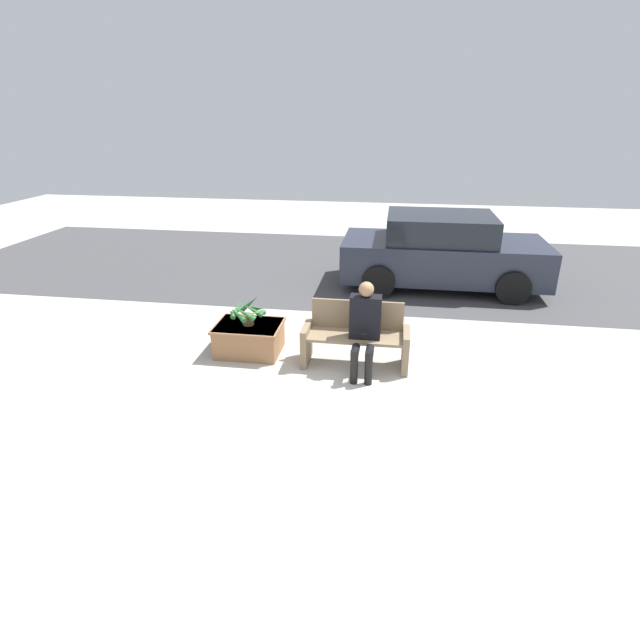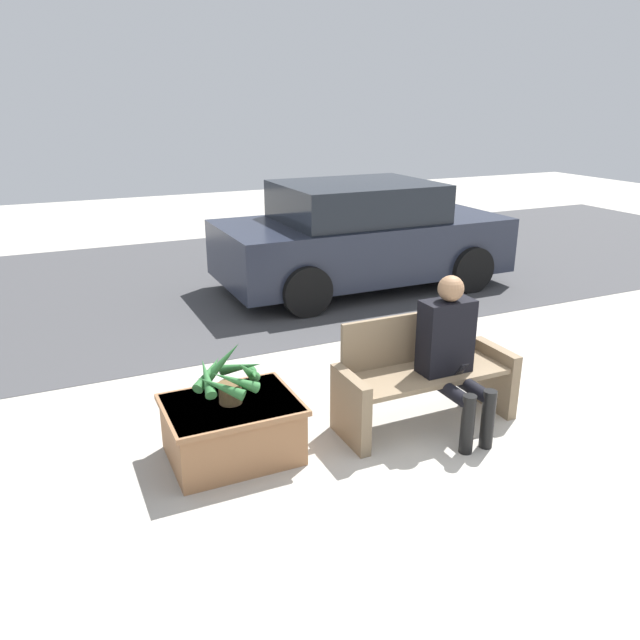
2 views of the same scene
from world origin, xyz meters
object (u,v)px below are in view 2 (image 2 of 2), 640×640
(planter_box, at_px, (232,427))
(potted_plant, at_px, (230,377))
(bench, at_px, (423,376))
(person_seated, at_px, (452,349))
(parked_car, at_px, (361,236))

(planter_box, height_order, potted_plant, potted_plant)
(planter_box, bearing_deg, potted_plant, -100.53)
(bench, relative_size, potted_plant, 2.65)
(person_seated, height_order, potted_plant, person_seated)
(bench, xyz_separation_m, person_seated, (0.13, -0.19, 0.29))
(bench, height_order, parked_car, parked_car)
(parked_car, bearing_deg, potted_plant, -129.81)
(person_seated, height_order, parked_car, parked_car)
(person_seated, distance_m, parked_car, 4.14)
(planter_box, height_order, parked_car, parked_car)
(planter_box, bearing_deg, person_seated, -10.03)
(person_seated, bearing_deg, bench, 124.26)
(bench, relative_size, person_seated, 1.17)
(bench, height_order, potted_plant, bench)
(bench, relative_size, planter_box, 1.53)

